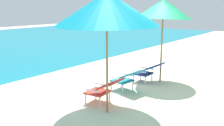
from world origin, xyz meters
name	(u,v)px	position (x,y,z in m)	size (l,w,h in m)	color
ground_plane	(37,69)	(0.00, 4.00, 0.00)	(40.00, 40.00, 0.00)	beige
lounge_chair_left	(103,88)	(-1.10, -0.29, 0.40)	(0.64, 0.93, 0.68)	red
lounge_chair_center	(127,78)	(0.02, -0.20, 0.40)	(0.62, 0.92, 0.68)	teal
lounge_chair_right	(148,70)	(1.07, -0.27, 0.40)	(0.57, 0.89, 0.68)	navy
beach_umbrella_left	(107,9)	(-1.41, -0.67, 2.29)	(2.73, 2.72, 2.64)	olive
beach_umbrella_right	(163,9)	(1.43, -0.51, 2.26)	(2.04, 2.02, 2.62)	olive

